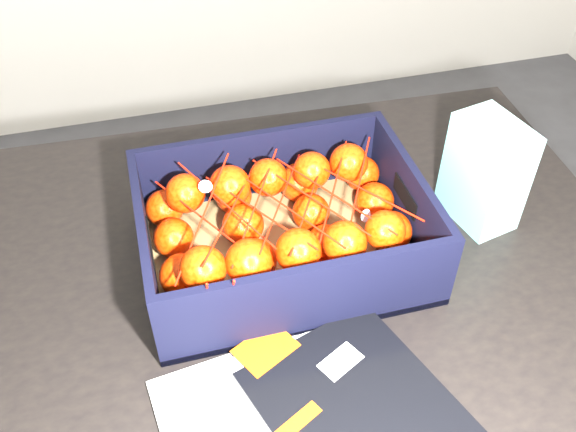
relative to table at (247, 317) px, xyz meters
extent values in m
cube|color=black|center=(0.00, 0.00, 0.08)|extent=(1.23, 0.85, 0.04)
cylinder|color=black|center=(0.55, 0.35, -0.30)|extent=(0.06, 0.06, 0.71)
cube|color=silver|center=(0.05, -0.27, 0.11)|extent=(0.24, 0.30, 0.01)
cube|color=black|center=(0.09, -0.27, 0.11)|extent=(0.29, 0.33, 0.01)
cube|color=#DF4D0B|center=(0.00, -0.15, 0.12)|extent=(0.09, 0.08, 0.00)
cube|color=white|center=(0.09, -0.19, 0.12)|extent=(0.06, 0.05, 0.00)
cube|color=#DF4D0B|center=(-0.01, -0.27, 0.12)|extent=(0.10, 0.06, 0.00)
cube|color=olive|center=(0.07, 0.02, 0.10)|extent=(0.40, 0.30, 0.01)
cube|color=black|center=(0.07, 0.17, 0.16)|extent=(0.40, 0.01, 0.13)
cube|color=black|center=(0.07, -0.12, 0.16)|extent=(0.40, 0.01, 0.13)
cube|color=black|center=(-0.13, 0.02, 0.16)|extent=(0.01, 0.28, 0.13)
cube|color=black|center=(0.26, 0.02, 0.16)|extent=(0.01, 0.28, 0.13)
sphere|color=#EF2E05|center=(-0.10, -0.09, 0.14)|extent=(0.06, 0.06, 0.06)
sphere|color=#EF2E05|center=(-0.09, -0.02, 0.14)|extent=(0.06, 0.06, 0.06)
sphere|color=#EF2E05|center=(-0.09, 0.06, 0.14)|extent=(0.06, 0.06, 0.06)
sphere|color=#EF2E05|center=(-0.10, 0.13, 0.14)|extent=(0.06, 0.06, 0.06)
sphere|color=#EF2E05|center=(0.01, -0.08, 0.14)|extent=(0.06, 0.06, 0.06)
sphere|color=#EF2E05|center=(0.01, -0.01, 0.14)|extent=(0.06, 0.06, 0.06)
sphere|color=#EF2E05|center=(0.01, 0.06, 0.14)|extent=(0.06, 0.06, 0.06)
sphere|color=#EF2E05|center=(0.01, 0.13, 0.14)|extent=(0.06, 0.06, 0.06)
sphere|color=#EF2E05|center=(0.11, -0.08, 0.14)|extent=(0.06, 0.06, 0.06)
sphere|color=#EF2E05|center=(0.12, -0.01, 0.14)|extent=(0.06, 0.06, 0.06)
sphere|color=#EF2E05|center=(0.12, 0.06, 0.14)|extent=(0.06, 0.06, 0.06)
sphere|color=#EF2E05|center=(0.12, 0.13, 0.14)|extent=(0.06, 0.06, 0.06)
sphere|color=#EF2E05|center=(0.23, -0.08, 0.14)|extent=(0.06, 0.06, 0.06)
sphere|color=#EF2E05|center=(0.22, -0.01, 0.14)|extent=(0.06, 0.06, 0.06)
sphere|color=#EF2E05|center=(0.22, 0.06, 0.14)|extent=(0.06, 0.06, 0.06)
sphere|color=#EF2E05|center=(0.23, 0.13, 0.14)|extent=(0.06, 0.06, 0.06)
sphere|color=#EF2E05|center=(-0.06, -0.06, 0.19)|extent=(0.06, 0.06, 0.06)
sphere|color=#EF2E05|center=(-0.06, 0.10, 0.19)|extent=(0.06, 0.06, 0.06)
sphere|color=#EF2E05|center=(0.00, -0.06, 0.19)|extent=(0.06, 0.06, 0.06)
sphere|color=#EF2E05|center=(0.00, 0.10, 0.19)|extent=(0.06, 0.06, 0.06)
sphere|color=#EF2E05|center=(0.07, -0.06, 0.19)|extent=(0.06, 0.06, 0.06)
sphere|color=#EF2E05|center=(0.06, 0.10, 0.19)|extent=(0.06, 0.06, 0.06)
sphere|color=#EF2E05|center=(0.13, -0.06, 0.19)|extent=(0.06, 0.06, 0.06)
sphere|color=#EF2E05|center=(0.13, 0.10, 0.19)|extent=(0.06, 0.06, 0.06)
sphere|color=#EF2E05|center=(0.19, -0.05, 0.19)|extent=(0.06, 0.06, 0.06)
sphere|color=#EF2E05|center=(0.19, 0.11, 0.19)|extent=(0.06, 0.06, 0.06)
cylinder|color=red|center=(-0.05, 0.02, 0.20)|extent=(0.11, 0.21, 0.01)
cylinder|color=red|center=(-0.01, 0.03, 0.21)|extent=(0.11, 0.21, 0.02)
cylinder|color=red|center=(0.03, 0.02, 0.21)|extent=(0.11, 0.21, 0.03)
cylinder|color=red|center=(0.07, 0.02, 0.21)|extent=(0.11, 0.21, 0.01)
cylinder|color=red|center=(0.10, 0.02, 0.21)|extent=(0.11, 0.21, 0.01)
cylinder|color=red|center=(0.14, 0.02, 0.21)|extent=(0.11, 0.21, 0.01)
cylinder|color=red|center=(0.18, 0.02, 0.21)|extent=(0.11, 0.21, 0.03)
cylinder|color=red|center=(-0.05, 0.02, 0.21)|extent=(0.11, 0.21, 0.03)
cylinder|color=red|center=(-0.01, 0.02, 0.21)|extent=(0.11, 0.21, 0.03)
cylinder|color=red|center=(0.03, 0.03, 0.21)|extent=(0.11, 0.21, 0.02)
cylinder|color=red|center=(0.07, 0.03, 0.21)|extent=(0.11, 0.21, 0.02)
cylinder|color=red|center=(0.10, 0.02, 0.20)|extent=(0.11, 0.21, 0.02)
cylinder|color=red|center=(0.14, 0.02, 0.21)|extent=(0.11, 0.21, 0.02)
cylinder|color=red|center=(0.18, 0.02, 0.20)|extent=(0.11, 0.21, 0.03)
cylinder|color=red|center=(-0.06, -0.11, 0.20)|extent=(0.00, 0.03, 0.09)
cylinder|color=red|center=(-0.03, -0.11, 0.20)|extent=(0.01, 0.04, 0.08)
cube|color=white|center=(0.39, 0.03, 0.19)|extent=(0.10, 0.13, 0.17)
camera|label=1|loc=(-0.10, -0.62, 0.81)|focal=39.83mm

